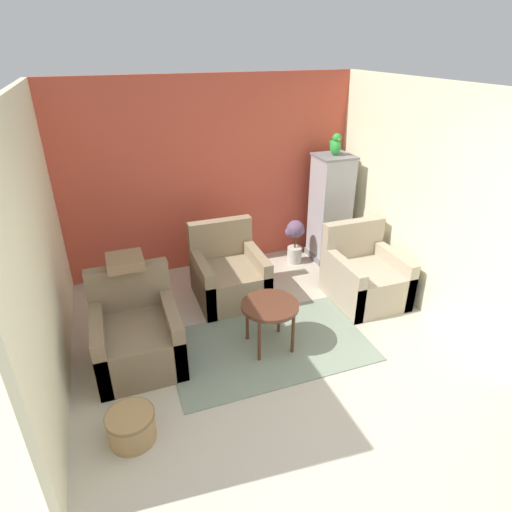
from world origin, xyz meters
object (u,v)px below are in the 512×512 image
object	(u,v)px
coffee_table	(270,309)
parrot	(335,145)
armchair_left	(137,336)
potted_plant	(295,238)
birdcage	(330,209)
wicker_basket	(131,426)
armchair_right	(364,277)
armchair_middle	(229,276)

from	to	relation	value
coffee_table	parrot	bearing A→B (deg)	46.40
armchair_left	potted_plant	world-z (taller)	armchair_left
potted_plant	birdcage	bearing A→B (deg)	-1.56
armchair_left	wicker_basket	world-z (taller)	armchair_left
potted_plant	parrot	bearing A→B (deg)	-1.29
armchair_right	parrot	size ratio (longest dim) A/B	3.11
birdcage	coffee_table	bearing A→B (deg)	-133.64
armchair_left	armchair_right	distance (m)	2.77
potted_plant	wicker_basket	size ratio (longest dim) A/B	1.64
armchair_left	coffee_table	bearing A→B (deg)	-10.44
armchair_left	armchair_middle	distance (m)	1.46
coffee_table	potted_plant	xyz separation A→B (m)	(1.05, 1.67, -0.08)
armchair_left	potted_plant	xyz separation A→B (m)	(2.36, 1.42, 0.09)
armchair_left	parrot	distance (m)	3.49
armchair_left	potted_plant	size ratio (longest dim) A/B	1.42
parrot	wicker_basket	bearing A→B (deg)	-142.17
coffee_table	parrot	xyz separation A→B (m)	(1.58, 1.65, 1.19)
armchair_left	wicker_basket	size ratio (longest dim) A/B	2.33
parrot	wicker_basket	xyz separation A→B (m)	(-3.06, -2.37, -1.52)
wicker_basket	armchair_right	bearing A→B (deg)	22.36
armchair_left	armchair_right	world-z (taller)	same
parrot	coffee_table	bearing A→B (deg)	-133.60
coffee_table	armchair_middle	bearing A→B (deg)	96.24
potted_plant	wicker_basket	world-z (taller)	potted_plant
armchair_left	birdcage	size ratio (longest dim) A/B	0.60
armchair_left	birdcage	distance (m)	3.25
armchair_right	armchair_middle	xyz separation A→B (m)	(-1.56, 0.59, 0.00)
armchair_middle	wicker_basket	distance (m)	2.26
coffee_table	armchair_left	distance (m)	1.34
parrot	armchair_right	bearing A→B (deg)	-96.34
armchair_right	armchair_middle	bearing A→B (deg)	159.22
parrot	wicker_basket	distance (m)	4.16
coffee_table	wicker_basket	size ratio (longest dim) A/B	1.49
armchair_middle	armchair_right	bearing A→B (deg)	-20.78
birdcage	potted_plant	bearing A→B (deg)	178.44
armchair_middle	potted_plant	xyz separation A→B (m)	(1.17, 0.59, 0.09)
armchair_right	wicker_basket	xyz separation A→B (m)	(-2.93, -1.20, -0.15)
parrot	wicker_basket	world-z (taller)	parrot
armchair_right	potted_plant	size ratio (longest dim) A/B	1.42
armchair_left	armchair_middle	size ratio (longest dim) A/B	1.00
armchair_left	birdcage	bearing A→B (deg)	26.04
armchair_middle	wicker_basket	size ratio (longest dim) A/B	2.33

